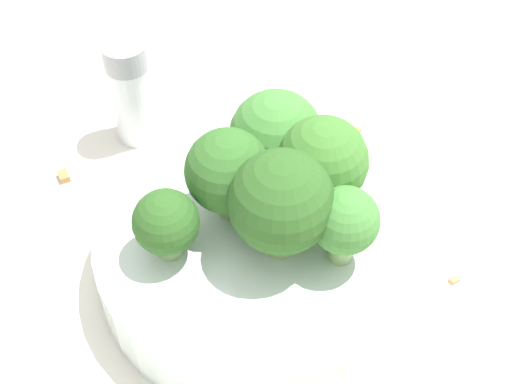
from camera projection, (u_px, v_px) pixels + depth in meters
The scene contains 12 objects.
ground_plane at pixel (256, 271), 0.45m from camera, with size 3.00×3.00×0.00m, color silver.
bowl at pixel (256, 252), 0.43m from camera, with size 0.19×0.19×0.04m, color silver.
broccoli_floret_0 at pixel (276, 137), 0.43m from camera, with size 0.06×0.06×0.06m.
broccoli_floret_1 at pixel (322, 163), 0.40m from camera, with size 0.05×0.05×0.07m.
broccoli_floret_2 at pixel (285, 200), 0.38m from camera, with size 0.06×0.06×0.07m.
broccoli_floret_3 at pixel (232, 169), 0.40m from camera, with size 0.05×0.05×0.06m.
broccoli_floret_4 at pixel (345, 222), 0.38m from camera, with size 0.04×0.04×0.05m.
broccoli_floret_5 at pixel (166, 223), 0.39m from camera, with size 0.04×0.04×0.05m.
pepper_shaker at pixel (131, 91), 0.50m from camera, with size 0.03×0.03×0.08m.
almond_crumb_0 at pixel (356, 130), 0.53m from camera, with size 0.01×0.00×0.01m, color olive.
almond_crumb_3 at pixel (455, 278), 0.44m from camera, with size 0.01×0.00×0.01m, color #AD7F4C.
almond_crumb_4 at pixel (63, 174), 0.50m from camera, with size 0.01×0.01×0.01m, color olive.
Camera 1 is at (0.17, -0.19, 0.37)m, focal length 50.00 mm.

